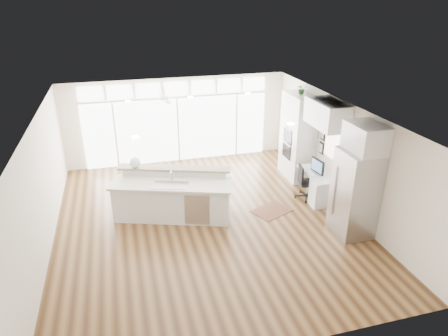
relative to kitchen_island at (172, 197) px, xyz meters
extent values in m
cube|color=#402713|center=(0.75, -0.35, -0.58)|extent=(7.00, 8.00, 0.02)
cube|color=white|center=(0.75, -0.35, 2.13)|extent=(7.00, 8.00, 0.02)
cube|color=silver|center=(0.75, 3.65, 0.78)|extent=(7.00, 0.04, 2.70)
cube|color=silver|center=(0.75, -4.35, 0.78)|extent=(7.00, 0.04, 2.70)
cube|color=silver|center=(-2.75, -0.35, 0.78)|extent=(0.04, 8.00, 2.70)
cube|color=silver|center=(4.25, -0.35, 0.78)|extent=(0.04, 8.00, 2.70)
cube|color=silver|center=(0.75, 3.59, 0.48)|extent=(5.80, 0.06, 2.08)
cube|color=silver|center=(0.75, 3.59, 1.81)|extent=(5.90, 0.06, 0.40)
cube|color=white|center=(4.21, -0.05, 0.98)|extent=(0.04, 0.85, 0.85)
cube|color=silver|center=(0.25, 2.45, 1.91)|extent=(1.16, 1.16, 0.32)
cube|color=white|center=(0.75, -0.15, 2.11)|extent=(3.40, 3.00, 0.02)
cube|color=silver|center=(3.92, 1.45, 0.68)|extent=(0.64, 1.20, 2.50)
cube|color=silver|center=(3.88, -0.05, -0.19)|extent=(0.72, 1.30, 0.76)
cube|color=silver|center=(3.92, -0.05, 1.78)|extent=(0.64, 1.30, 0.64)
cube|color=#A6A7AA|center=(3.86, -1.70, 0.43)|extent=(0.76, 0.90, 2.00)
cube|color=silver|center=(3.92, -1.70, 1.73)|extent=(0.64, 0.90, 0.60)
cube|color=black|center=(4.21, 0.57, 0.83)|extent=(0.06, 0.22, 0.80)
cube|color=silver|center=(0.00, 0.00, 0.00)|extent=(3.09, 1.97, 1.15)
cube|color=#371A11|center=(2.46, -0.35, -0.57)|extent=(1.12, 0.99, 0.01)
cube|color=black|center=(3.63, 0.07, -0.11)|extent=(0.56, 0.53, 0.93)
sphere|color=silver|center=(-0.77, 0.69, 0.71)|extent=(0.33, 0.33, 0.27)
cube|color=black|center=(3.80, -0.05, 0.40)|extent=(0.16, 0.52, 0.42)
cube|color=white|center=(3.63, -0.05, 0.19)|extent=(0.15, 0.36, 0.02)
imported|color=#224F22|center=(3.92, 1.45, 2.04)|extent=(0.31, 0.33, 0.23)
camera|label=1|loc=(-1.03, -8.54, 4.54)|focal=32.00mm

